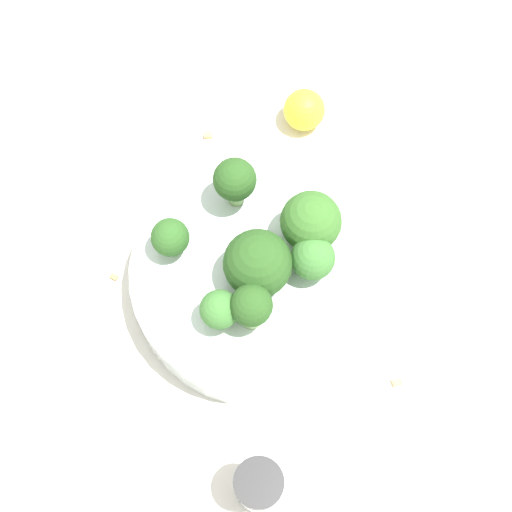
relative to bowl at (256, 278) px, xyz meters
The scene contains 15 objects.
ground_plane 0.02m from the bowl, ahead, with size 3.00×3.00×0.00m, color silver.
bowl is the anchor object (origin of this frame).
broccoli_floret_0 0.05m from the bowl, 64.05° to the right, with size 0.06×0.06×0.06m.
broccoli_floret_1 0.08m from the bowl, 23.50° to the left, with size 0.05×0.05×0.06m.
broccoli_floret_2 0.07m from the bowl, 105.39° to the right, with size 0.04×0.04×0.05m.
broccoli_floret_3 0.07m from the bowl, 133.62° to the right, with size 0.03×0.03×0.04m.
broccoli_floret_4 0.07m from the bowl, 10.93° to the right, with size 0.04×0.04×0.04m.
broccoli_floret_5 0.09m from the bowl, 154.73° to the left, with size 0.03×0.03×0.04m.
broccoli_floret_6 0.09m from the bowl, 94.47° to the left, with size 0.04×0.04×0.06m.
pepper_shaker 0.18m from the bowl, 100.01° to the right, with size 0.04×0.04×0.06m.
lemon_wedge 0.19m from the bowl, 64.43° to the left, with size 0.04×0.04×0.04m, color yellow.
almond_crumb_0 0.17m from the bowl, 95.94° to the left, with size 0.01×0.01×0.01m, color tan.
almond_crumb_1 0.15m from the bowl, 46.65° to the right, with size 0.01×0.01×0.01m, color tan.
almond_crumb_2 0.13m from the bowl, 43.33° to the left, with size 0.01×0.00×0.01m, color tan.
almond_crumb_3 0.14m from the bowl, 165.25° to the left, with size 0.01×0.00×0.01m, color #AD7F4C.
Camera 1 is at (-0.04, -0.23, 0.62)m, focal length 50.00 mm.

